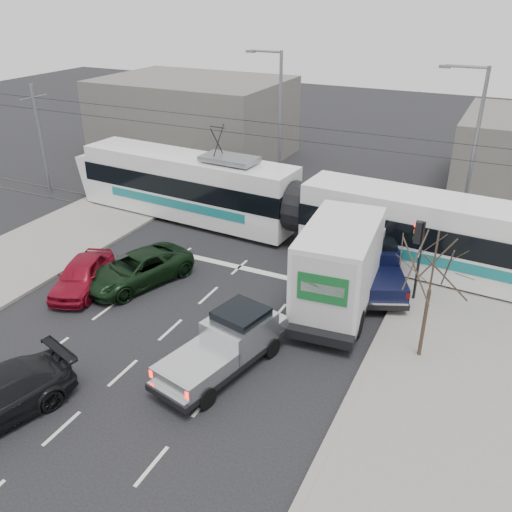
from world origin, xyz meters
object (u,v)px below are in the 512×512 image
at_px(bare_tree, 433,267).
at_px(tram, 300,208).
at_px(silver_pickup, 228,342).
at_px(street_lamp_far, 277,117).
at_px(navy_pickup, 378,266).
at_px(box_truck, 342,264).
at_px(green_car, 137,269).
at_px(street_lamp_near, 471,147).
at_px(traffic_signal, 418,244).
at_px(red_car, 82,275).

relative_size(bare_tree, tram, 0.18).
bearing_deg(silver_pickup, tram, 111.46).
xyz_separation_m(street_lamp_far, navy_pickup, (8.96, -8.91, -4.08)).
xyz_separation_m(box_truck, navy_pickup, (1.03, 2.22, -0.90)).
height_order(tram, box_truck, tram).
distance_m(silver_pickup, green_car, 7.56).
bearing_deg(street_lamp_near, green_car, -137.60).
xyz_separation_m(traffic_signal, silver_pickup, (-4.98, -7.45, -1.74)).
relative_size(street_lamp_near, street_lamp_far, 1.00).
xyz_separation_m(street_lamp_near, box_truck, (-3.57, -9.13, -3.17)).
bearing_deg(green_car, silver_pickup, -9.43).
distance_m(box_truck, navy_pickup, 2.61).
xyz_separation_m(bare_tree, street_lamp_near, (-0.29, 11.50, 1.32)).
distance_m(street_lamp_near, navy_pickup, 8.41).
height_order(traffic_signal, silver_pickup, traffic_signal).
xyz_separation_m(bare_tree, red_car, (-14.67, -1.46, -3.06)).
relative_size(box_truck, green_car, 1.54).
relative_size(tram, navy_pickup, 5.24).
bearing_deg(tram, silver_pickup, -77.73).
distance_m(bare_tree, box_truck, 4.89).
bearing_deg(navy_pickup, silver_pickup, -135.73).
xyz_separation_m(street_lamp_far, tram, (4.03, -6.12, -3.11)).
bearing_deg(red_car, traffic_signal, 3.61).
distance_m(traffic_signal, tram, 7.48).
distance_m(tram, navy_pickup, 5.75).
relative_size(traffic_signal, green_car, 0.69).
bearing_deg(red_car, green_car, 21.07).
height_order(box_truck, navy_pickup, box_truck).
xyz_separation_m(bare_tree, tram, (-7.76, 7.38, -1.79)).
height_order(street_lamp_near, tram, street_lamp_near).
distance_m(bare_tree, tram, 10.85).
bearing_deg(tram, traffic_signal, -23.39).
xyz_separation_m(silver_pickup, green_car, (-6.67, 3.54, -0.27)).
bearing_deg(green_car, street_lamp_far, 104.26).
relative_size(bare_tree, traffic_signal, 1.39).
bearing_deg(street_lamp_near, silver_pickup, -111.28).
bearing_deg(box_truck, bare_tree, -36.65).
xyz_separation_m(tram, red_car, (-6.91, -8.84, -1.26)).
xyz_separation_m(navy_pickup, red_car, (-11.85, -6.06, -0.30)).
height_order(bare_tree, red_car, bare_tree).
xyz_separation_m(street_lamp_near, green_car, (-12.50, -11.41, -4.39)).
bearing_deg(silver_pickup, navy_pickup, 80.59).
xyz_separation_m(silver_pickup, box_truck, (2.25, 5.83, 0.94)).
distance_m(street_lamp_near, tram, 9.08).
height_order(bare_tree, tram, tram).
height_order(navy_pickup, red_car, navy_pickup).
bearing_deg(traffic_signal, bare_tree, -74.24).
height_order(bare_tree, box_truck, bare_tree).
bearing_deg(box_truck, street_lamp_far, 120.42).
bearing_deg(street_lamp_far, bare_tree, -48.88).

